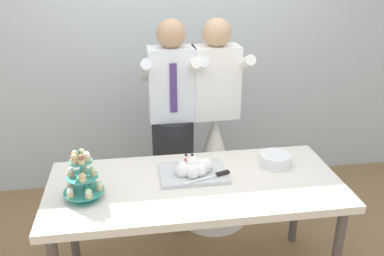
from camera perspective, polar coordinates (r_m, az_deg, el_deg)
name	(u,v)px	position (r m, az deg, el deg)	size (l,w,h in m)	color
rear_wall	(169,31)	(3.71, -3.20, 13.30)	(5.20, 0.10, 2.90)	silver
dessert_table	(195,193)	(2.59, 0.47, -8.93)	(1.80, 0.80, 0.78)	silver
cupcake_stand	(83,178)	(2.42, -14.86, -6.75)	(0.23, 0.23, 0.31)	teal
main_cake_tray	(194,169)	(2.61, 0.26, -5.71)	(0.43, 0.32, 0.12)	silver
plate_stack	(275,159)	(2.79, 11.40, -4.29)	(0.21, 0.21, 0.08)	white
person_groom	(173,139)	(3.19, -2.66, -1.55)	(0.46, 0.49, 1.66)	#232328
person_bride	(214,155)	(3.31, 3.06, -3.80)	(0.56, 0.56, 1.66)	white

